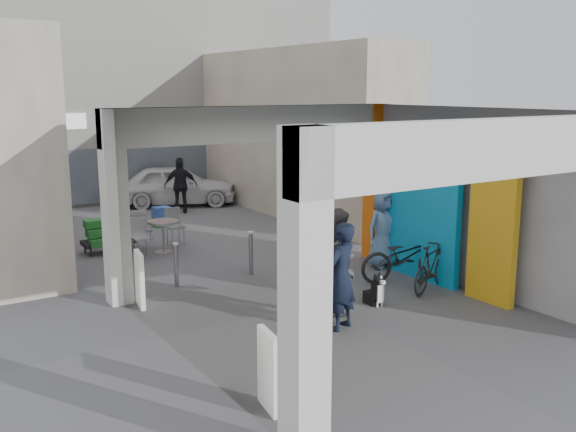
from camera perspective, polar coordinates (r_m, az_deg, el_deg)
ground at (r=11.75m, az=2.65°, el=-7.80°), size 90.00×90.00×0.00m
arcade_canopy at (r=10.90m, az=7.58°, el=3.07°), size 6.40×6.45×6.40m
far_building at (r=23.93m, az=-17.36°, el=11.17°), size 18.00×4.08×8.00m
plaza_bldg_right at (r=19.88m, az=0.83°, el=7.44°), size 2.00×9.00×5.00m
bollard_left at (r=12.79m, az=-9.90°, el=-4.33°), size 0.09×0.09×0.86m
bollard_center at (r=13.45m, az=-3.32°, el=-3.33°), size 0.09×0.09×0.90m
bollard_right at (r=14.40m, az=2.47°, el=-2.35°), size 0.09×0.09×0.89m
advert_board_near at (r=7.94m, az=-1.73°, el=-13.55°), size 0.18×0.56×1.00m
advert_board_far at (r=11.76m, az=-13.03°, el=-5.48°), size 0.18×0.56×1.00m
cafe_set at (r=15.71m, az=-11.79°, el=-1.87°), size 1.53×1.24×0.93m
produce_stand at (r=15.85m, az=-15.67°, el=-1.99°), size 1.19×0.65×0.79m
crate_stack at (r=18.42m, az=-11.19°, el=-0.06°), size 0.47×0.37×0.56m
border_collie at (r=11.70m, az=7.80°, el=-6.71°), size 0.23×0.45×0.62m
man_with_dog at (r=10.35m, az=4.74°, el=-5.37°), size 0.75×0.63×1.76m
man_back_turned at (r=10.69m, az=4.47°, el=-4.39°), size 1.15×1.06×1.92m
man_elderly at (r=14.00m, az=8.49°, el=-1.09°), size 0.86×0.58×1.73m
man_crates at (r=20.19m, az=-9.50°, el=2.69°), size 1.10×0.75×1.74m
bicycle_front at (r=13.16m, az=10.34°, el=-3.56°), size 2.03×1.12×1.01m
bicycle_rear at (r=12.66m, az=12.63°, el=-4.46°), size 1.59×0.98×0.93m
white_van at (r=21.64m, az=-9.96°, el=2.73°), size 4.29×3.05×1.36m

